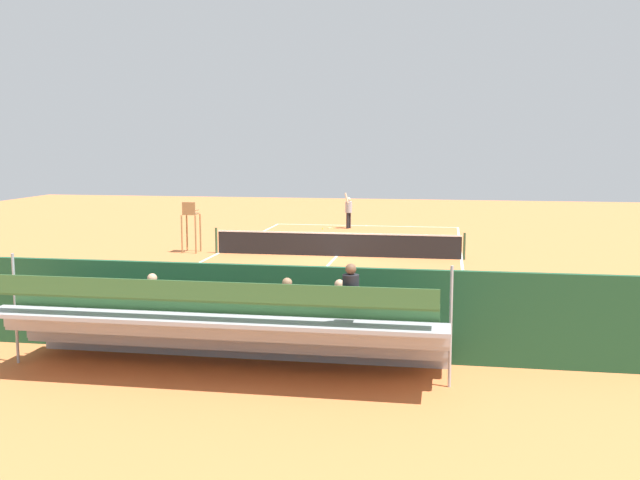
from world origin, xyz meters
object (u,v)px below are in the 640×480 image
at_px(tennis_player, 349,210).
at_px(tennis_ball_near, 323,229).
at_px(equipment_bag, 263,339).
at_px(umpire_chair, 191,221).
at_px(tennis_net, 337,244).
at_px(courtside_bench, 355,325).
at_px(bleacher_stand, 228,327).
at_px(tennis_racket, 331,228).

distance_m(tennis_player, tennis_ball_near, 1.74).
bearing_deg(equipment_bag, tennis_ball_near, -83.84).
xyz_separation_m(umpire_chair, tennis_player, (-5.40, -9.64, -0.30)).
bearing_deg(tennis_net, courtside_bench, 100.28).
relative_size(tennis_net, umpire_chair, 4.81).
bearing_deg(tennis_net, tennis_player, -85.23).
relative_size(umpire_chair, equipment_bag, 2.38).
xyz_separation_m(bleacher_stand, courtside_bench, (-2.33, -2.06, -0.37)).
relative_size(tennis_net, tennis_player, 5.35).
relative_size(courtside_bench, tennis_racket, 3.11).
bearing_deg(umpire_chair, tennis_net, -179.70).
relative_size(equipment_bag, tennis_ball_near, 13.64).
distance_m(equipment_bag, tennis_player, 23.05).
distance_m(tennis_racket, tennis_ball_near, 0.59).
distance_m(courtside_bench, equipment_bag, 2.14).
bearing_deg(courtside_bench, bleacher_stand, 41.49).
bearing_deg(tennis_net, tennis_racket, -79.48).
height_order(tennis_racket, tennis_ball_near, tennis_ball_near).
height_order(courtside_bench, tennis_ball_near, courtside_bench).
bearing_deg(tennis_racket, tennis_player, -173.55).
relative_size(bleacher_stand, tennis_ball_near, 137.27).
bearing_deg(tennis_ball_near, equipment_bag, 96.16).
height_order(bleacher_stand, umpire_chair, bleacher_stand).
bearing_deg(tennis_ball_near, tennis_racket, -125.97).
bearing_deg(tennis_player, bleacher_stand, 92.02).
bearing_deg(tennis_net, bleacher_stand, 90.29).
relative_size(equipment_bag, tennis_player, 0.47).
relative_size(tennis_player, tennis_racket, 3.33).
bearing_deg(bleacher_stand, equipment_bag, -96.78).
relative_size(umpire_chair, tennis_racket, 3.70).
bearing_deg(courtside_bench, umpire_chair, -56.97).
relative_size(tennis_net, tennis_ball_near, 156.06).
height_order(tennis_net, tennis_racket, tennis_net).
relative_size(tennis_net, bleacher_stand, 1.14).
height_order(bleacher_stand, tennis_player, bleacher_stand).
bearing_deg(tennis_racket, equipment_bag, 95.17).
xyz_separation_m(tennis_net, tennis_ball_near, (2.11, -9.02, -0.47)).
relative_size(tennis_net, courtside_bench, 5.72).
distance_m(bleacher_stand, equipment_bag, 2.08).
relative_size(equipment_bag, tennis_racket, 1.56).
height_order(bleacher_stand, tennis_racket, bleacher_stand).
relative_size(tennis_racket, tennis_ball_near, 8.76).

